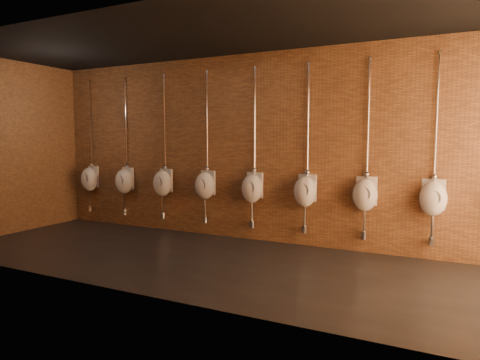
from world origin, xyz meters
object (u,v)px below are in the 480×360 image
Objects in this scene: urinal_3 at (205,185)px; urinal_4 at (252,187)px; urinal_1 at (124,180)px; urinal_2 at (163,183)px; urinal_6 at (365,194)px; urinal_7 at (433,198)px; urinal_5 at (305,190)px; urinal_0 at (90,178)px.

urinal_3 is 1.00× the size of urinal_4.
urinal_3 is at bearing 0.00° from urinal_1.
urinal_6 is (3.75, 0.00, 0.00)m from urinal_2.
urinal_3 is 0.94m from urinal_4.
urinal_4 is (2.81, 0.00, 0.00)m from urinal_1.
urinal_6 is 1.00× the size of urinal_7.
urinal_5 is (3.75, 0.00, 0.00)m from urinal_1.
urinal_6 is at bearing 0.00° from urinal_4.
urinal_0 is 1.00× the size of urinal_3.
urinal_7 is at bearing 0.00° from urinal_4.
urinal_1 and urinal_5 have the same top height.
urinal_3 is 1.00× the size of urinal_6.
urinal_6 is 0.94m from urinal_7.
urinal_6 is (5.62, 0.00, 0.00)m from urinal_0.
urinal_0 is 2.81m from urinal_3.
urinal_0 is at bearing 180.00° from urinal_6.
urinal_6 is (0.94, 0.00, 0.00)m from urinal_5.
urinal_4 is at bearing 0.00° from urinal_3.
urinal_5 is 1.87m from urinal_7.
urinal_2 is 4.69m from urinal_7.
urinal_7 is (1.87, 0.00, 0.00)m from urinal_5.
urinal_1 and urinal_7 have the same top height.
urinal_6 is at bearing 0.00° from urinal_0.
urinal_4 and urinal_7 have the same top height.
urinal_2 is at bearing 0.00° from urinal_1.
urinal_6 is at bearing 0.00° from urinal_1.
urinal_0 is 1.00× the size of urinal_7.
urinal_0 and urinal_7 have the same top height.
urinal_7 is at bearing 0.00° from urinal_0.
urinal_0 is 6.56m from urinal_7.
urinal_5 is at bearing 0.00° from urinal_4.
urinal_3 is 3.75m from urinal_7.
urinal_1 is at bearing 180.00° from urinal_4.
urinal_7 is at bearing 0.00° from urinal_6.
urinal_2 and urinal_3 have the same top height.
urinal_4 is at bearing 0.00° from urinal_2.
urinal_0 and urinal_1 have the same top height.
urinal_4 is (3.75, 0.00, 0.00)m from urinal_0.
urinal_5 is at bearing 0.00° from urinal_3.
urinal_2 is 2.81m from urinal_5.
urinal_6 is (2.81, 0.00, 0.00)m from urinal_3.
urinal_6 is at bearing 0.00° from urinal_5.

